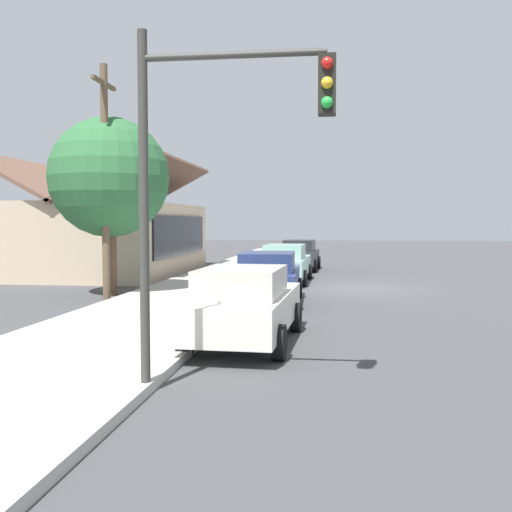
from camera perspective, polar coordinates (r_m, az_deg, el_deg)
ground_plane at (r=22.74m, az=9.81°, el=-3.07°), size 120.00×120.00×0.00m
sidewalk_curb at (r=23.20m, az=-4.16°, el=-2.71°), size 60.00×4.20×0.16m
car_ivory at (r=12.12m, az=-1.04°, el=-4.68°), size 4.70×2.11×1.59m
car_navy at (r=18.11m, az=1.22°, el=-2.04°), size 4.68×2.08×1.59m
car_seafoam at (r=24.42m, az=2.88°, el=-0.67°), size 4.89×2.03×1.59m
car_charcoal at (r=30.76m, az=4.25°, el=0.13°), size 4.37×2.05×1.59m
storefront_building at (r=29.73m, az=-14.31°, el=1.89°), size 11.67×7.86×5.49m
shade_tree at (r=20.77m, az=-13.94°, el=7.30°), size 4.05×4.05×6.03m
traffic_light_main at (r=8.44m, az=-3.86°, el=10.08°), size 0.37×2.79×5.20m
utility_pole_wooden at (r=19.72m, az=-14.31°, el=7.35°), size 1.80×0.24×7.50m
fire_hydrant_red at (r=22.54m, az=-0.88°, el=-1.81°), size 0.22×0.22×0.71m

